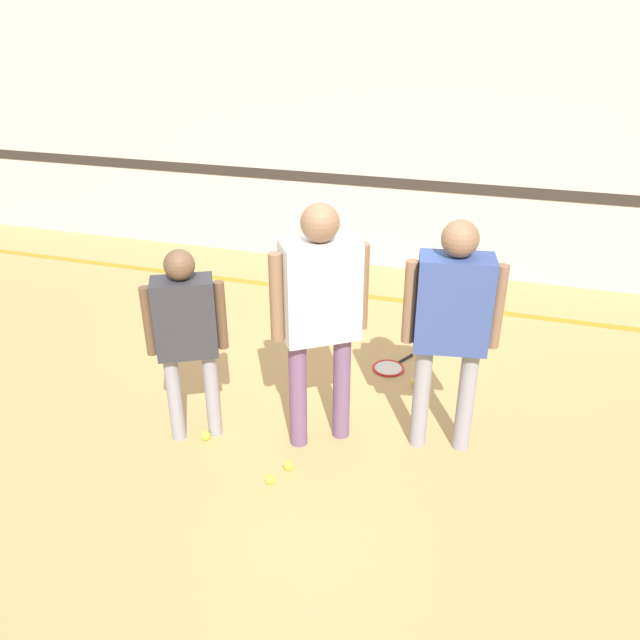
% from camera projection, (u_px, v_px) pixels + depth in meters
% --- Properties ---
extents(ground_plane, '(16.00, 16.00, 0.00)m').
position_uv_depth(ground_plane, '(298.00, 436.00, 4.58)').
color(ground_plane, tan).
extents(wall_back, '(16.00, 0.07, 3.20)m').
position_uv_depth(wall_back, '(397.00, 131.00, 6.85)').
color(wall_back, beige).
rests_on(wall_back, ground_plane).
extents(floor_stripe, '(14.40, 0.10, 0.01)m').
position_uv_depth(floor_stripe, '(373.00, 297.00, 6.75)').
color(floor_stripe, orange).
rests_on(floor_stripe, ground_plane).
extents(person_instructor, '(0.57, 0.50, 1.76)m').
position_uv_depth(person_instructor, '(320.00, 304.00, 4.06)').
color(person_instructor, '#6B4C70').
rests_on(person_instructor, ground_plane).
extents(person_student_left, '(0.49, 0.38, 1.44)m').
position_uv_depth(person_student_left, '(186.00, 327.00, 4.18)').
color(person_student_left, gray).
rests_on(person_student_left, ground_plane).
extents(person_student_right, '(0.63, 0.33, 1.68)m').
position_uv_depth(person_student_right, '(452.00, 316.00, 4.02)').
color(person_student_right, gray).
rests_on(person_student_right, ground_plane).
extents(racket_spare_on_floor, '(0.38, 0.48, 0.03)m').
position_uv_depth(racket_spare_on_floor, '(390.00, 367.00, 5.42)').
color(racket_spare_on_floor, red).
rests_on(racket_spare_on_floor, ground_plane).
extents(tennis_ball_near_instructor, '(0.07, 0.07, 0.07)m').
position_uv_depth(tennis_ball_near_instructor, '(288.00, 465.00, 4.23)').
color(tennis_ball_near_instructor, '#CCE038').
rests_on(tennis_ball_near_instructor, ground_plane).
extents(tennis_ball_by_spare_racket, '(0.07, 0.07, 0.07)m').
position_uv_depth(tennis_ball_by_spare_racket, '(415.00, 382.00, 5.17)').
color(tennis_ball_by_spare_racket, '#CCE038').
rests_on(tennis_ball_by_spare_racket, ground_plane).
extents(tennis_ball_stray_left, '(0.07, 0.07, 0.07)m').
position_uv_depth(tennis_ball_stray_left, '(206.00, 436.00, 4.52)').
color(tennis_ball_stray_left, '#CCE038').
rests_on(tennis_ball_stray_left, ground_plane).
extents(tennis_ball_stray_right, '(0.07, 0.07, 0.07)m').
position_uv_depth(tennis_ball_stray_right, '(270.00, 479.00, 4.11)').
color(tennis_ball_stray_right, '#CCE038').
rests_on(tennis_ball_stray_right, ground_plane).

